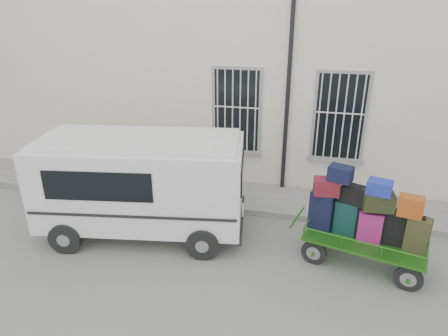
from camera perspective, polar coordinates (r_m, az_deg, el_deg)
name	(u,v)px	position (r m, az deg, el deg)	size (l,w,h in m)	color
ground	(227,243)	(9.08, 0.36, -10.68)	(80.00, 80.00, 0.00)	slate
building	(265,69)	(13.15, 5.87, 13.90)	(24.00, 5.15, 6.00)	beige
sidewalk	(244,197)	(10.91, 2.93, -4.11)	(24.00, 1.70, 0.15)	slate
luggage_cart	(364,220)	(8.38, 19.42, -6.98)	(2.77, 1.60, 2.06)	black
van	(141,180)	(9.07, -11.76, -1.73)	(4.81, 2.62, 2.30)	silver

